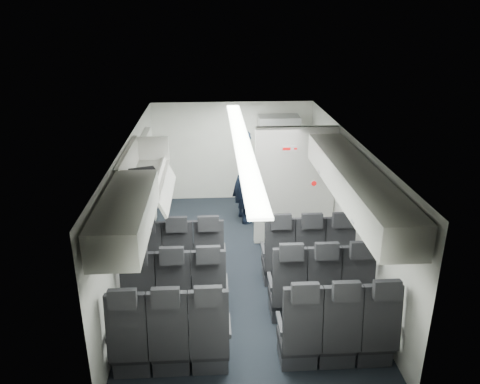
{
  "coord_description": "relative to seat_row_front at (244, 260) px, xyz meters",
  "views": [
    {
      "loc": [
        -0.44,
        -6.74,
        3.97
      ],
      "look_at": [
        0.0,
        0.4,
        1.15
      ],
      "focal_mm": 35.0,
      "sensor_mm": 36.0,
      "label": 1
    }
  ],
  "objects": [
    {
      "name": "overhead_bin_right_front",
      "position": [
        1.4,
        0.28,
        1.46
      ],
      "size": [
        0.53,
        1.7,
        0.4
      ],
      "color": "silver",
      "rests_on": "cabin_shell"
    },
    {
      "name": "flight_attendant",
      "position": [
        0.17,
        2.34,
        0.52
      ],
      "size": [
        0.58,
        0.76,
        1.85
      ],
      "primitive_type": "imported",
      "rotation": [
        0.0,
        0.0,
        1.8
      ],
      "color": "black",
      "rests_on": "ground"
    },
    {
      "name": "boarding_door",
      "position": [
        -1.64,
        2.09,
        0.55
      ],
      "size": [
        0.12,
        1.27,
        1.86
      ],
      "color": "silver",
      "rests_on": "cabin_shell"
    },
    {
      "name": "carry_on_bag",
      "position": [
        -1.41,
        -0.0,
        1.38
      ],
      "size": [
        0.42,
        0.35,
        0.21
      ],
      "primitive_type": "cube",
      "rotation": [
        0.0,
        0.0,
        0.33
      ],
      "color": "black",
      "rests_on": "overhead_bin_left_front_open"
    },
    {
      "name": "overhead_bin_left_front_open",
      "position": [
        -1.44,
        0.28,
        1.33
      ],
      "size": [
        0.64,
        1.7,
        0.72
      ],
      "color": "#9E9E93",
      "rests_on": "cabin_shell"
    },
    {
      "name": "seat_row_front",
      "position": [
        0.0,
        0.0,
        0.0
      ],
      "size": [
        3.33,
        0.56,
        1.24
      ],
      "color": "black",
      "rests_on": "cabin_shell"
    },
    {
      "name": "seat_row_rear",
      "position": [
        0.0,
        -1.8,
        0.0
      ],
      "size": [
        3.33,
        0.56,
        1.24
      ],
      "color": "black",
      "rests_on": "cabin_shell"
    },
    {
      "name": "overhead_bin_left_rear",
      "position": [
        -1.4,
        -1.47,
        1.46
      ],
      "size": [
        0.53,
        1.8,
        0.4
      ],
      "color": "silver",
      "rests_on": "cabin_shell"
    },
    {
      "name": "galley_unit",
      "position": [
        0.95,
        3.25,
        0.55
      ],
      "size": [
        0.85,
        0.52,
        1.9
      ],
      "color": "#939399",
      "rests_on": "cabin_shell"
    },
    {
      "name": "seat_row_mid",
      "position": [
        0.0,
        -0.9,
        0.0
      ],
      "size": [
        3.33,
        0.56,
        1.24
      ],
      "color": "black",
      "rests_on": "cabin_shell"
    },
    {
      "name": "papers",
      "position": [
        0.36,
        2.29,
        0.61
      ],
      "size": [
        0.2,
        0.06,
        0.14
      ],
      "primitive_type": "cube",
      "rotation": [
        0.0,
        0.0,
        -0.22
      ],
      "color": "white",
      "rests_on": "flight_attendant"
    },
    {
      "name": "cabin_shell",
      "position": [
        0.0,
        0.53,
        0.72
      ],
      "size": [
        3.41,
        6.01,
        2.16
      ],
      "color": "black",
      "rests_on": "ground"
    },
    {
      "name": "overhead_bin_right_rear",
      "position": [
        1.4,
        -1.47,
        1.46
      ],
      "size": [
        0.53,
        1.8,
        0.4
      ],
      "color": "silver",
      "rests_on": "cabin_shell"
    },
    {
      "name": "bulkhead_partition",
      "position": [
        0.98,
        1.33,
        0.67
      ],
      "size": [
        1.4,
        0.15,
        2.13
      ],
      "color": "silver",
      "rests_on": "cabin_shell"
    }
  ]
}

